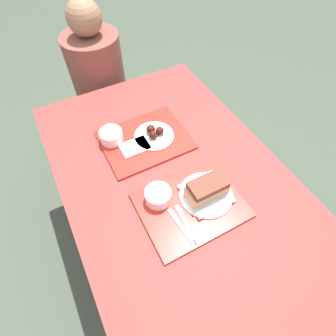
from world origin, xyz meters
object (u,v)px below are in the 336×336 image
Objects in this scene: brisket_sandwich_plate at (207,191)px; tray_far at (145,140)px; tray_near at (191,205)px; wings_plate_far at (154,134)px; person_seated_across at (96,68)px; bowl_coleslaw_near at (158,195)px; bowl_coleslaw_far at (111,136)px.

tray_far is at bearing 102.46° from brisket_sandwich_plate.
tray_far is at bearing 91.71° from tray_near.
brisket_sandwich_plate reaches higher than wings_plate_far.
person_seated_across is (-0.06, 0.71, -0.03)m from wings_plate_far.
brisket_sandwich_plate is at bearing -21.95° from bowl_coleslaw_near.
bowl_coleslaw_far reaches higher than tray_far.
brisket_sandwich_plate is 1.11m from person_seated_across.
tray_near is at bearing -88.29° from tray_far.
wings_plate_far is 0.71m from person_seated_across.
person_seated_across is (-0.02, 1.11, -0.01)m from tray_near.
bowl_coleslaw_near is 0.56× the size of wings_plate_far.
tray_far is 2.13× the size of wings_plate_far.
tray_near is 0.50m from bowl_coleslaw_far.
tray_far is at bearing -25.31° from bowl_coleslaw_far.
bowl_coleslaw_near is at bearing -113.48° from wings_plate_far.
wings_plate_far is (0.05, -0.00, 0.02)m from tray_far.
bowl_coleslaw_far is (-0.15, 0.48, 0.04)m from tray_near.
tray_far is 3.82× the size of bowl_coleslaw_near.
bowl_coleslaw_far is 0.56× the size of wings_plate_far.
person_seated_across reaches higher than wings_plate_far.
brisket_sandwich_plate is (0.18, -0.07, 0.00)m from bowl_coleslaw_near.
wings_plate_far is (0.14, 0.32, -0.02)m from bowl_coleslaw_near.
bowl_coleslaw_far is at bearing 116.26° from brisket_sandwich_plate.
wings_plate_far is at bearing -20.48° from bowl_coleslaw_far.
tray_near is at bearing -174.49° from brisket_sandwich_plate.
bowl_coleslaw_near is at bearing -94.64° from person_seated_across.
tray_near is 1.00× the size of tray_far.
brisket_sandwich_plate is at bearing -84.06° from wings_plate_far.
tray_far is 0.71m from person_seated_across.
tray_far is 1.85× the size of brisket_sandwich_plate.
bowl_coleslaw_far is at bearing 154.69° from tray_far.
tray_near is at bearing -88.87° from person_seated_across.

